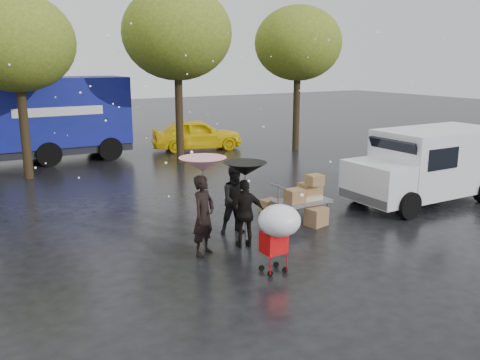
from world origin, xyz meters
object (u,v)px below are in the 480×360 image
vendor_cart (304,195)px  yellow_taxi (197,134)px  person_black (245,214)px  shopping_cart (278,224)px  person_pink (204,215)px  white_van (428,164)px  blue_truck (33,121)px

vendor_cart → yellow_taxi: yellow_taxi is taller
person_black → shopping_cart: person_black is taller
person_black → vendor_cart: 2.50m
shopping_cart → yellow_taxi: shopping_cart is taller
person_black → yellow_taxi: (4.68, 12.37, -0.06)m
vendor_cart → yellow_taxi: 11.75m
person_pink → white_van: white_van is taller
person_pink → blue_truck: blue_truck is taller
person_black → blue_truck: bearing=-64.7°
shopping_cart → blue_truck: bearing=99.0°
white_van → yellow_taxi: white_van is taller
white_van → vendor_cart: bearing=175.7°
white_van → yellow_taxi: size_ratio=1.14×
vendor_cart → white_van: (4.36, -0.33, 0.43)m
vendor_cart → yellow_taxi: (2.33, 11.51, 0.01)m
white_van → blue_truck: bearing=126.8°
vendor_cart → yellow_taxi: size_ratio=0.35×
person_black → yellow_taxi: 13.23m
shopping_cart → white_van: size_ratio=0.30×
person_pink → white_van: (7.74, 0.48, 0.26)m
blue_truck → yellow_taxi: (7.23, -0.53, -1.03)m
vendor_cart → shopping_cart: 3.66m
person_pink → vendor_cart: 3.48m
vendor_cart → blue_truck: bearing=112.1°
shopping_cart → yellow_taxi: size_ratio=0.34×
vendor_cart → blue_truck: blue_truck is taller
person_pink → person_black: 1.04m
blue_truck → yellow_taxi: bearing=-4.2°
person_black → yellow_taxi: person_black is taller
person_black → shopping_cart: size_ratio=1.09×
person_pink → vendor_cart: (3.38, 0.81, -0.17)m
person_pink → white_van: size_ratio=0.37×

